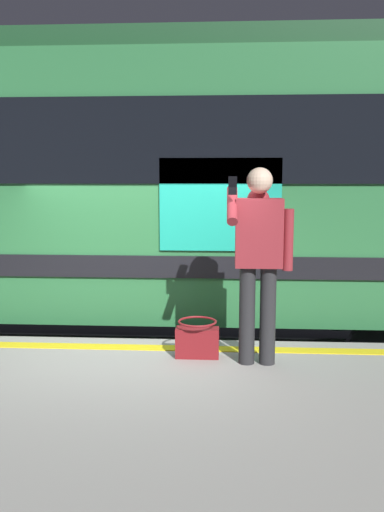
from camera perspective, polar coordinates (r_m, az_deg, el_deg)
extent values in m
plane|color=#3D3D3F|center=(6.00, -5.77, -17.30)|extent=(24.01, 24.01, 0.00)
cube|color=yellow|center=(5.37, -6.44, -9.45)|extent=(13.34, 0.16, 0.01)
cube|color=slate|center=(7.14, -4.08, -12.28)|extent=(17.69, 0.08, 0.16)
cube|color=slate|center=(8.48, -2.79, -8.89)|extent=(17.69, 0.08, 0.16)
cube|color=#2D723F|center=(7.67, -13.37, 6.98)|extent=(12.32, 3.09, 2.98)
cube|color=#1B4426|center=(7.80, -13.79, 18.88)|extent=(12.08, 2.84, 0.24)
cube|color=black|center=(6.20, -17.78, 11.38)|extent=(11.71, 0.03, 0.90)
cube|color=black|center=(6.26, -17.24, -0.95)|extent=(11.71, 0.03, 0.24)
cube|color=#19A58C|center=(5.78, 2.96, 5.36)|extent=(1.29, 0.02, 0.98)
cylinder|color=black|center=(6.67, 19.21, -9.69)|extent=(0.84, 0.12, 0.84)
cylinder|color=black|center=(8.98, 14.99, -4.89)|extent=(0.84, 0.12, 0.84)
cylinder|color=#262628|center=(4.83, 7.91, -6.19)|extent=(0.14, 0.14, 0.87)
cylinder|color=#262628|center=(4.82, 5.77, -6.18)|extent=(0.14, 0.14, 0.87)
cube|color=maroon|center=(4.70, 7.00, 2.42)|extent=(0.40, 0.24, 0.59)
sphere|color=maroon|center=(4.84, 6.94, 5.84)|extent=(0.20, 0.20, 0.20)
sphere|color=beige|center=(4.67, 7.09, 7.83)|extent=(0.22, 0.22, 0.22)
cylinder|color=maroon|center=(4.73, 10.01, 1.68)|extent=(0.09, 0.09, 0.53)
cylinder|color=maroon|center=(4.59, 4.23, 5.37)|extent=(0.09, 0.42, 0.33)
cube|color=black|center=(4.49, 4.27, 7.35)|extent=(0.07, 0.02, 0.15)
cube|color=maroon|center=(5.03, 0.56, -9.03)|extent=(0.39, 0.16, 0.27)
torus|color=maroon|center=(4.98, 0.56, -6.87)|extent=(0.35, 0.35, 0.02)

